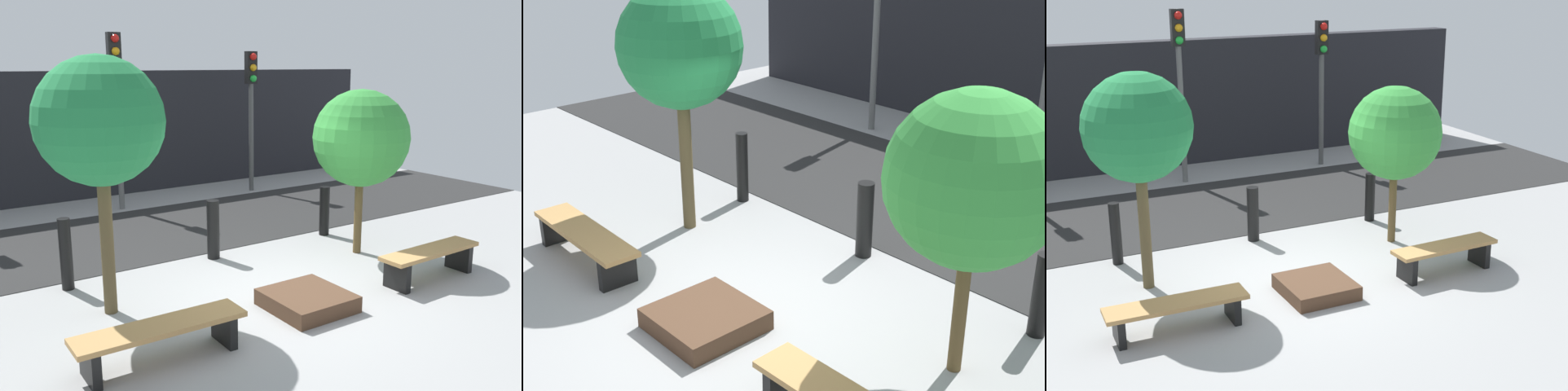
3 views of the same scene
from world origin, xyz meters
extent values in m
plane|color=#969696|center=(0.00, 0.00, 0.00)|extent=(18.00, 18.00, 0.00)
cube|color=#272727|center=(0.00, 3.99, 0.01)|extent=(18.00, 3.53, 0.01)
cube|color=black|center=(-2.97, -0.68, 0.19)|extent=(0.11, 0.46, 0.37)
cube|color=black|center=(-1.41, -0.72, 0.19)|extent=(0.11, 0.46, 0.37)
cube|color=#B2844C|center=(-2.19, -0.70, 0.40)|extent=(1.93, 0.50, 0.06)
cube|color=black|center=(1.47, -0.72, 0.21)|extent=(0.11, 0.43, 0.41)
cube|color=#4E3424|center=(0.00, -0.50, 0.11)|extent=(1.01, 1.03, 0.22)
cylinder|color=brown|center=(-2.19, 0.85, 1.03)|extent=(0.17, 0.17, 2.05)
sphere|color=#228043|center=(-2.19, 0.85, 2.49)|extent=(1.60, 1.60, 1.60)
cylinder|color=brown|center=(2.19, 0.85, 0.76)|extent=(0.14, 0.14, 1.53)
sphere|color=green|center=(2.19, 0.85, 1.97)|extent=(1.60, 1.60, 1.60)
cylinder|color=black|center=(-2.41, 1.98, 0.52)|extent=(0.17, 0.17, 1.05)
cylinder|color=black|center=(0.00, 1.98, 0.49)|extent=(0.21, 0.21, 0.99)
cylinder|color=black|center=(2.41, 1.98, 0.47)|extent=(0.19, 0.19, 0.93)
cylinder|color=slate|center=(-3.46, 6.06, 1.74)|extent=(0.12, 0.12, 3.48)
camera|label=1|loc=(-4.57, -6.07, 3.17)|focal=40.00mm
camera|label=2|loc=(5.39, -4.28, 4.26)|focal=50.00mm
camera|label=3|loc=(-4.50, -9.32, 4.70)|focal=50.00mm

